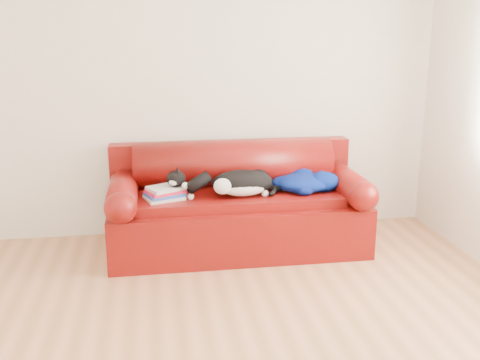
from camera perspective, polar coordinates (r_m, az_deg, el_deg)
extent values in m
plane|color=#99653D|center=(3.45, -3.02, -16.52)|extent=(4.50, 4.50, 0.00)
cube|color=beige|center=(4.95, -5.73, 9.23)|extent=(4.50, 0.02, 2.60)
cube|color=beige|center=(1.09, 7.54, -13.08)|extent=(4.50, 0.02, 2.60)
cube|color=#430C02|center=(4.75, -0.28, -4.48)|extent=(2.10, 0.90, 0.42)
cube|color=#430C02|center=(4.62, -0.19, -1.89)|extent=(1.66, 0.62, 0.10)
cylinder|color=black|center=(4.47, -11.63, -8.67)|extent=(0.06, 0.06, 0.05)
cylinder|color=black|center=(4.74, 11.61, -7.23)|extent=(0.06, 0.06, 0.05)
cylinder|color=black|center=(5.08, -11.34, -5.67)|extent=(0.06, 0.06, 0.05)
cylinder|color=black|center=(5.32, 9.15, -4.58)|extent=(0.06, 0.06, 0.05)
cube|color=#430C02|center=(5.02, -0.91, -0.80)|extent=(2.10, 0.18, 0.85)
cylinder|color=#430C02|center=(4.85, -0.74, 1.74)|extent=(1.70, 0.40, 0.40)
cylinder|color=#430C02|center=(4.60, -11.81, -1.13)|extent=(0.24, 0.88, 0.24)
sphere|color=#430C02|center=(4.18, -12.06, -2.82)|extent=(0.24, 0.24, 0.24)
cylinder|color=#430C02|center=(4.87, 10.59, -0.17)|extent=(0.24, 0.88, 0.24)
sphere|color=#430C02|center=(4.47, 12.45, -1.65)|extent=(0.24, 0.24, 0.24)
cube|color=beige|center=(4.48, -7.61, -1.76)|extent=(0.34, 0.30, 0.02)
cube|color=white|center=(4.48, -7.61, -1.76)|extent=(0.33, 0.28, 0.02)
cube|color=#1D44A1|center=(4.47, -7.62, -1.45)|extent=(0.34, 0.30, 0.02)
cube|color=white|center=(4.47, -7.62, -1.45)|extent=(0.32, 0.28, 0.02)
cube|color=#BC1535|center=(4.47, -7.64, -1.14)|extent=(0.33, 0.30, 0.02)
cube|color=white|center=(4.47, -7.64, -1.14)|extent=(0.32, 0.28, 0.02)
cube|color=silver|center=(4.46, -7.65, -0.83)|extent=(0.33, 0.30, 0.02)
cube|color=white|center=(4.46, -7.65, -0.83)|extent=(0.31, 0.28, 0.02)
ellipsoid|color=black|center=(4.51, 0.23, -0.28)|extent=(0.57, 0.43, 0.21)
ellipsoid|color=silver|center=(4.46, 0.37, -0.97)|extent=(0.38, 0.27, 0.13)
ellipsoid|color=silver|center=(4.39, -1.78, -0.65)|extent=(0.18, 0.17, 0.13)
ellipsoid|color=black|center=(4.60, 1.82, -0.18)|extent=(0.26, 0.26, 0.18)
ellipsoid|color=black|center=(4.35, -3.52, -0.02)|extent=(0.19, 0.18, 0.13)
ellipsoid|color=silver|center=(4.31, -3.75, -0.39)|extent=(0.09, 0.08, 0.05)
sphere|color=#BF7272|center=(4.30, -3.96, -0.38)|extent=(0.02, 0.02, 0.02)
cone|color=black|center=(4.31, -3.13, 0.67)|extent=(0.07, 0.06, 0.06)
cone|color=black|center=(4.37, -3.54, 0.87)|extent=(0.07, 0.06, 0.06)
cylinder|color=black|center=(4.65, 3.18, -0.76)|extent=(0.15, 0.15, 0.05)
sphere|color=silver|center=(4.38, -2.15, -1.87)|extent=(0.05, 0.05, 0.05)
sphere|color=silver|center=(4.51, 2.56, -1.38)|extent=(0.05, 0.05, 0.05)
ellipsoid|color=#020F40|center=(4.69, 6.50, -0.18)|extent=(0.49, 0.45, 0.14)
ellipsoid|color=#020F40|center=(4.70, 8.47, -0.08)|extent=(0.30, 0.27, 0.17)
ellipsoid|color=#020F40|center=(4.72, 4.91, -0.26)|extent=(0.30, 0.34, 0.11)
ellipsoid|color=#020F40|center=(4.82, 6.36, 0.38)|extent=(0.25, 0.20, 0.17)
ellipsoid|color=#020F40|center=(4.58, 6.53, -0.80)|extent=(0.19, 0.21, 0.11)
ellipsoid|color=silver|center=(4.65, 7.74, -0.10)|extent=(0.20, 0.09, 0.05)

